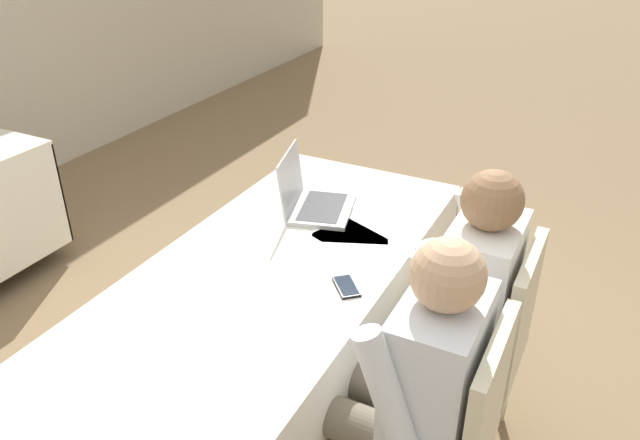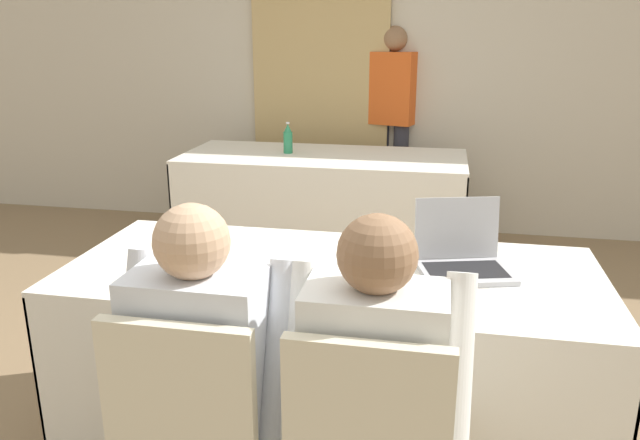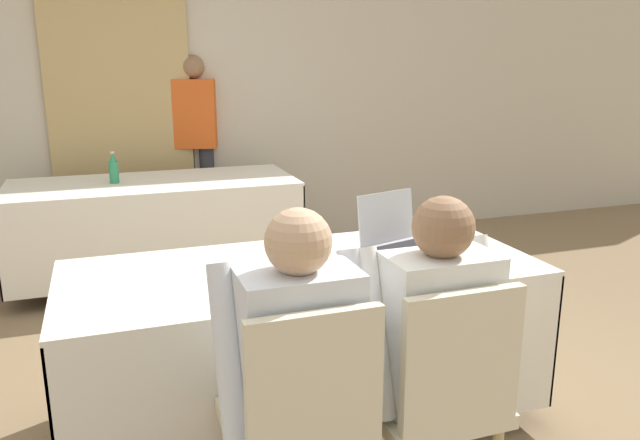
{
  "view_description": "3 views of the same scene",
  "coord_description": "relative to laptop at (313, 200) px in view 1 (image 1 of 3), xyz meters",
  "views": [
    {
      "loc": [
        -1.57,
        -1.02,
        1.94
      ],
      "look_at": [
        0.0,
        -0.21,
        0.98
      ],
      "focal_mm": 35.0,
      "sensor_mm": 36.0,
      "label": 1
    },
    {
      "loc": [
        0.38,
        -2.11,
        1.58
      ],
      "look_at": [
        0.0,
        -0.21,
        0.98
      ],
      "focal_mm": 35.0,
      "sensor_mm": 36.0,
      "label": 2
    },
    {
      "loc": [
        -0.75,
        -2.35,
        1.57
      ],
      "look_at": [
        0.0,
        -0.21,
        0.98
      ],
      "focal_mm": 35.0,
      "sensor_mm": 36.0,
      "label": 3
    }
  ],
  "objects": [
    {
      "name": "ground_plane",
      "position": [
        -0.47,
        -0.07,
        -0.77
      ],
      "size": [
        24.0,
        24.0,
        0.0
      ],
      "primitive_type": "plane",
      "color": "#846B4C"
    },
    {
      "name": "conference_table_near",
      "position": [
        -0.47,
        -0.07,
        -0.22
      ],
      "size": [
        1.97,
        0.84,
        0.73
      ],
      "color": "white",
      "rests_on": "ground_plane"
    },
    {
      "name": "laptop",
      "position": [
        0.0,
        0.0,
        0.0
      ],
      "size": [
        0.38,
        0.35,
        0.25
      ],
      "rotation": [
        0.0,
        0.0,
        0.27
      ],
      "color": "#B7B7BC",
      "rests_on": "conference_table_near"
    },
    {
      "name": "cell_phone",
      "position": [
        -0.45,
        -0.37,
        -0.04
      ],
      "size": [
        0.14,
        0.14,
        0.01
      ],
      "rotation": [
        0.0,
        0.0,
        -0.84
      ],
      "color": "black",
      "rests_on": "conference_table_near"
    },
    {
      "name": "paper_beside_laptop",
      "position": [
        0.16,
        -0.01,
        -0.05
      ],
      "size": [
        0.28,
        0.34,
        0.0
      ],
      "rotation": [
        0.0,
        0.0,
        0.26
      ],
      "color": "white",
      "rests_on": "conference_table_near"
    },
    {
      "name": "paper_centre_table",
      "position": [
        -0.08,
        -0.21,
        -0.05
      ],
      "size": [
        0.31,
        0.35,
        0.0
      ],
      "rotation": [
        0.0,
        0.0,
        0.39
      ],
      "color": "white",
      "rests_on": "conference_table_near"
    },
    {
      "name": "paper_left_edge",
      "position": [
        -0.15,
        -0.26,
        -0.05
      ],
      "size": [
        0.31,
        0.35,
        0.0
      ],
      "rotation": [
        0.0,
        0.0,
        -0.39
      ],
      "color": "white",
      "rests_on": "conference_table_near"
    },
    {
      "name": "chair_near_left",
      "position": [
        -0.71,
        -0.79,
        -0.28
      ],
      "size": [
        0.44,
        0.44,
        0.89
      ],
      "rotation": [
        0.0,
        0.0,
        3.14
      ],
      "color": "tan",
      "rests_on": "ground_plane"
    },
    {
      "name": "chair_near_right",
      "position": [
        -0.24,
        -0.79,
        -0.28
      ],
      "size": [
        0.44,
        0.44,
        0.89
      ],
      "rotation": [
        0.0,
        0.0,
        3.14
      ],
      "color": "tan",
      "rests_on": "ground_plane"
    },
    {
      "name": "person_checkered_shirt",
      "position": [
        -0.71,
        -0.69,
        -0.12
      ],
      "size": [
        0.5,
        0.52,
        1.15
      ],
      "rotation": [
        0.0,
        0.0,
        3.14
      ],
      "color": "#665B4C",
      "rests_on": "ground_plane"
    },
    {
      "name": "person_white_shirt",
      "position": [
        -0.24,
        -0.69,
        -0.12
      ],
      "size": [
        0.5,
        0.52,
        1.15
      ],
      "rotation": [
        0.0,
        0.0,
        3.14
      ],
      "color": "#665B4C",
      "rests_on": "ground_plane"
    }
  ]
}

